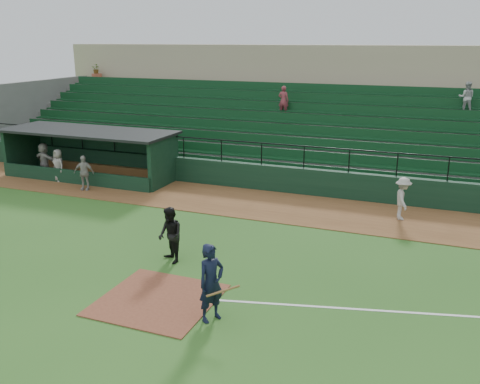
% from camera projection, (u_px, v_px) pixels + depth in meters
% --- Properties ---
extents(ground, '(90.00, 90.00, 0.00)m').
position_uv_depth(ground, '(176.00, 285.00, 14.95)').
color(ground, '#2A591D').
rests_on(ground, ground).
extents(warning_track, '(40.00, 4.00, 0.03)m').
position_uv_depth(warning_track, '(266.00, 205.00, 22.09)').
color(warning_track, brown).
rests_on(warning_track, ground).
extents(home_plate_dirt, '(3.00, 3.00, 0.03)m').
position_uv_depth(home_plate_dirt, '(158.00, 300.00, 14.06)').
color(home_plate_dirt, brown).
rests_on(home_plate_dirt, ground).
extents(foul_line, '(17.49, 4.44, 0.01)m').
position_uv_depth(foul_line, '(479.00, 317.00, 13.20)').
color(foul_line, white).
rests_on(foul_line, ground).
extents(stadium_structure, '(38.00, 13.08, 6.40)m').
position_uv_depth(stadium_structure, '(316.00, 122.00, 28.99)').
color(stadium_structure, black).
rests_on(stadium_structure, ground).
extents(dugout, '(8.90, 3.20, 2.42)m').
position_uv_depth(dugout, '(95.00, 150.00, 26.55)').
color(dugout, black).
rests_on(dugout, ground).
extents(batter_at_plate, '(1.18, 0.87, 2.01)m').
position_uv_depth(batter_at_plate, '(211.00, 283.00, 12.82)').
color(batter_at_plate, black).
rests_on(batter_at_plate, ground).
extents(umpire, '(1.10, 1.07, 1.78)m').
position_uv_depth(umpire, '(170.00, 235.00, 16.24)').
color(umpire, black).
rests_on(umpire, ground).
extents(runner, '(0.87, 1.20, 1.66)m').
position_uv_depth(runner, '(403.00, 199.00, 20.06)').
color(runner, '#A9A49E').
rests_on(runner, warning_track).
extents(dugout_player_a, '(1.02, 0.64, 1.62)m').
position_uv_depth(dugout_player_a, '(84.00, 173.00, 24.04)').
color(dugout_player_a, '#9F9B95').
rests_on(dugout_player_a, warning_track).
extents(dugout_player_b, '(0.90, 0.74, 1.59)m').
position_uv_depth(dugout_player_b, '(59.00, 165.00, 25.55)').
color(dugout_player_b, '#9A9590').
rests_on(dugout_player_b, warning_track).
extents(dugout_player_c, '(1.65, 0.86, 1.70)m').
position_uv_depth(dugout_player_c, '(44.00, 159.00, 26.53)').
color(dugout_player_c, '#ADA7A2').
rests_on(dugout_player_c, warning_track).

